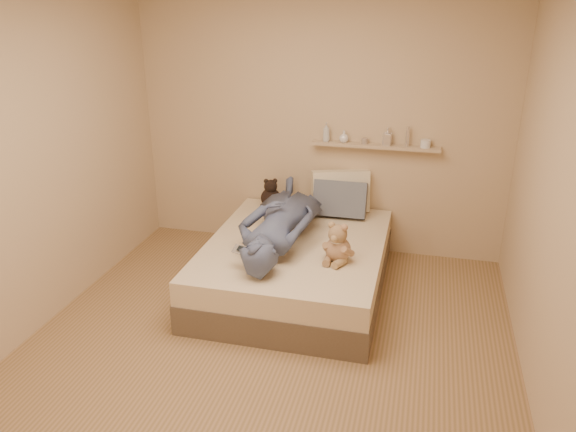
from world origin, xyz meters
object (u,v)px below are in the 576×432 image
(game_console, at_px, (243,251))
(dark_plush, at_px, (271,195))
(wall_shelf, at_px, (375,146))
(pillow_cream, at_px, (340,191))
(teddy_bear, at_px, (337,246))
(person, at_px, (282,219))
(bed, at_px, (296,265))
(pillow_grey, at_px, (340,199))

(game_console, distance_m, dark_plush, 1.34)
(wall_shelf, bearing_deg, pillow_cream, -165.51)
(teddy_bear, xyz_separation_m, dark_plush, (-0.84, 1.03, -0.01))
(dark_plush, bearing_deg, wall_shelf, 9.43)
(game_console, height_order, pillow_cream, pillow_cream)
(teddy_bear, xyz_separation_m, person, (-0.53, 0.30, 0.06))
(bed, xyz_separation_m, pillow_cream, (0.24, 0.83, 0.43))
(teddy_bear, relative_size, dark_plush, 1.11)
(dark_plush, bearing_deg, pillow_cream, 7.09)
(game_console, xyz_separation_m, person, (0.15, 0.60, 0.04))
(bed, bearing_deg, pillow_cream, 73.60)
(teddy_bear, relative_size, pillow_cream, 0.61)
(bed, xyz_separation_m, teddy_bear, (0.40, -0.28, 0.36))
(teddy_bear, bearing_deg, dark_plush, 129.14)
(teddy_bear, height_order, pillow_cream, pillow_cream)
(pillow_cream, bearing_deg, wall_shelf, 14.49)
(dark_plush, distance_m, person, 0.80)
(teddy_bear, bearing_deg, person, 150.86)
(game_console, height_order, teddy_bear, teddy_bear)
(teddy_bear, xyz_separation_m, wall_shelf, (0.15, 1.19, 0.51))
(game_console, xyz_separation_m, teddy_bear, (0.68, 0.30, -0.02))
(game_console, distance_m, wall_shelf, 1.78)
(bed, bearing_deg, person, 174.12)
(wall_shelf, bearing_deg, person, -127.24)
(game_console, xyz_separation_m, wall_shelf, (0.83, 1.49, 0.49))
(bed, height_order, person, person)
(dark_plush, bearing_deg, pillow_grey, -4.54)
(teddy_bear, height_order, dark_plush, teddy_bear)
(bed, relative_size, pillow_grey, 3.80)
(person, bearing_deg, game_console, 76.77)
(game_console, xyz_separation_m, dark_plush, (-0.16, 1.33, -0.02))
(pillow_cream, bearing_deg, dark_plush, -172.91)
(pillow_grey, bearing_deg, wall_shelf, 37.59)
(game_console, bearing_deg, pillow_cream, 69.68)
(wall_shelf, bearing_deg, dark_plush, -170.57)
(game_console, xyz_separation_m, pillow_grey, (0.54, 1.27, 0.01))
(pillow_grey, distance_m, person, 0.78)
(teddy_bear, distance_m, dark_plush, 1.33)
(wall_shelf, bearing_deg, game_console, -119.05)
(teddy_bear, relative_size, pillow_grey, 0.68)
(person, bearing_deg, pillow_grey, -119.62)
(bed, xyz_separation_m, person, (-0.13, 0.01, 0.42))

